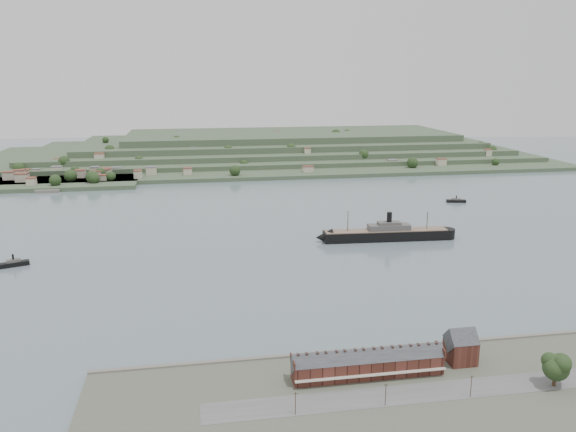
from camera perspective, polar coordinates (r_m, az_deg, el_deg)
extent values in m
plane|color=slate|center=(365.66, 1.61, -2.94)|extent=(1400.00, 1400.00, 0.00)
cube|color=#4C5142|center=(200.01, 12.77, -18.39)|extent=(220.00, 80.00, 2.00)
cube|color=slate|center=(231.35, 9.04, -13.35)|extent=(220.00, 2.00, 2.60)
cube|color=#595959|center=(204.14, 12.12, -17.28)|extent=(140.00, 12.00, 0.10)
cube|color=#3E1D16|center=(210.65, 8.11, -14.94)|extent=(55.00, 8.00, 7.00)
cube|color=#313338|center=(208.98, 8.15, -14.11)|extent=(55.60, 8.15, 8.15)
cube|color=#BAB6A5|center=(206.93, 8.52, -15.69)|extent=(55.00, 1.60, 0.25)
cube|color=#3E1D16|center=(202.45, 0.47, -14.62)|extent=(0.50, 8.40, 3.00)
cube|color=#3E1D16|center=(217.89, 15.24, -12.95)|extent=(0.50, 8.40, 3.00)
cube|color=#31201B|center=(202.71, 2.05, -14.14)|extent=(0.90, 1.40, 3.20)
cube|color=#31201B|center=(203.79, 3.61, -13.99)|extent=(0.90, 1.40, 3.20)
cube|color=#31201B|center=(207.09, 7.42, -13.61)|extent=(0.90, 1.40, 3.20)
cube|color=#31201B|center=(208.65, 8.91, -13.44)|extent=(0.90, 1.40, 3.20)
cube|color=#31201B|center=(213.13, 12.51, -12.99)|extent=(0.90, 1.40, 3.20)
cube|color=#31201B|center=(215.14, 13.90, -12.81)|extent=(0.90, 1.40, 3.20)
cube|color=#3E1D16|center=(226.74, 17.11, -12.96)|extent=(10.00, 10.00, 9.00)
cube|color=#313338|center=(224.78, 17.19, -11.93)|extent=(10.40, 10.18, 10.18)
cube|color=#31432D|center=(713.85, -4.07, 5.63)|extent=(760.00, 260.00, 4.00)
cube|color=#31432D|center=(739.98, -2.72, 6.30)|extent=(680.00, 220.00, 5.00)
cube|color=#31432D|center=(755.94, -1.73, 6.90)|extent=(600.00, 200.00, 6.00)
cube|color=#31432D|center=(772.07, -0.77, 7.54)|extent=(520.00, 180.00, 7.00)
cube|color=#31432D|center=(788.39, 0.14, 8.23)|extent=(440.00, 160.00, 8.00)
cube|color=#31432D|center=(616.05, -21.86, 3.28)|extent=(150.00, 90.00, 4.00)
cube|color=slate|center=(577.02, -23.17, 2.42)|extent=(22.00, 14.00, 2.80)
cube|color=black|center=(380.60, 9.91, -1.95)|extent=(84.57, 15.94, 6.54)
cone|color=black|center=(371.14, 3.66, -2.18)|extent=(11.82, 11.82, 11.21)
cylinder|color=black|center=(394.33, 15.79, -1.71)|extent=(11.21, 11.21, 6.54)
cube|color=#77614F|center=(379.64, 9.93, -1.43)|extent=(82.65, 14.90, 0.56)
cube|color=#4F4C49|center=(379.62, 10.22, -1.12)|extent=(28.45, 9.98, 3.74)
cube|color=#4F4C49|center=(378.98, 10.23, -0.76)|extent=(15.29, 7.37, 2.34)
cylinder|color=black|center=(378.09, 10.26, -0.24)|extent=(3.36, 3.36, 8.41)
cylinder|color=#3D291C|center=(371.58, 6.10, -0.64)|extent=(0.47, 0.47, 14.95)
cylinder|color=#3D291C|center=(387.02, 13.95, -0.53)|extent=(0.47, 0.47, 13.08)
cube|color=black|center=(361.45, -26.08, -4.41)|extent=(16.85, 9.65, 2.61)
cube|color=#4F4C49|center=(360.88, -26.12, -4.12)|extent=(8.10, 5.78, 1.96)
cylinder|color=black|center=(360.26, -26.15, -3.79)|extent=(1.09, 1.09, 3.81)
cube|color=black|center=(586.12, -19.40, 2.92)|extent=(20.60, 8.91, 2.66)
cube|color=#4F4C49|center=(585.76, -19.42, 3.11)|extent=(9.61, 5.92, 1.99)
cylinder|color=black|center=(585.37, -19.44, 3.32)|extent=(1.11, 1.11, 3.88)
cube|color=black|center=(507.95, 16.71, 1.46)|extent=(16.91, 8.00, 2.18)
cube|color=#4F4C49|center=(507.61, 16.73, 1.64)|extent=(7.96, 5.15, 1.63)
cylinder|color=black|center=(507.24, 16.74, 1.84)|extent=(0.91, 0.91, 3.17)
cylinder|color=#3D291C|center=(223.40, 25.45, -14.77)|extent=(1.20, 1.20, 5.02)
sphere|color=#1C3115|center=(221.36, 25.58, -13.74)|extent=(9.03, 9.03, 9.03)
sphere|color=#1C3115|center=(223.01, 26.00, -13.29)|extent=(7.02, 7.02, 7.02)
sphere|color=#1C3115|center=(218.97, 25.38, -13.88)|extent=(6.42, 6.42, 6.42)
sphere|color=#1C3115|center=(218.96, 26.09, -13.38)|extent=(6.02, 6.02, 6.02)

